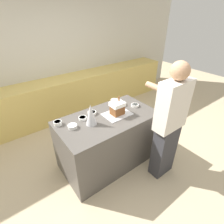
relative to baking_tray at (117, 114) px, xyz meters
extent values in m
plane|color=#C6B28E|center=(-0.17, 0.02, -0.89)|extent=(12.00, 12.00, 0.00)
cube|color=beige|center=(-0.17, 2.21, 0.41)|extent=(8.00, 0.05, 2.60)
cube|color=#DBBC60|center=(-0.17, 1.89, -0.43)|extent=(6.00, 0.60, 0.91)
cube|color=#514C47|center=(-0.17, 0.02, -0.44)|extent=(1.49, 0.81, 0.88)
cube|color=silver|center=(0.00, 0.00, 0.00)|extent=(0.41, 0.31, 0.01)
cube|color=brown|center=(0.00, 0.00, 0.07)|extent=(0.18, 0.15, 0.14)
cube|color=white|center=(0.00, 0.00, 0.17)|extent=(0.20, 0.17, 0.06)
cylinder|color=brown|center=(0.05, 0.03, 0.23)|extent=(0.02, 0.02, 0.07)
cone|color=silver|center=(-0.45, 0.01, 0.15)|extent=(0.15, 0.15, 0.31)
cylinder|color=white|center=(-0.30, 0.24, 0.02)|extent=(0.13, 0.13, 0.04)
cylinder|color=red|center=(-0.30, 0.24, 0.03)|extent=(0.11, 0.11, 0.01)
cylinder|color=silver|center=(0.39, 0.02, 0.01)|extent=(0.13, 0.13, 0.04)
cylinder|color=green|center=(0.39, 0.02, 0.03)|extent=(0.11, 0.11, 0.01)
cylinder|color=white|center=(0.21, 0.33, 0.02)|extent=(0.13, 0.13, 0.05)
cylinder|color=orange|center=(0.21, 0.33, 0.04)|extent=(0.11, 0.11, 0.01)
cylinder|color=white|center=(-0.69, 0.09, 0.02)|extent=(0.12, 0.12, 0.05)
cylinder|color=orange|center=(-0.69, 0.09, 0.04)|extent=(0.10, 0.10, 0.01)
cylinder|color=white|center=(-0.82, 0.28, 0.02)|extent=(0.11, 0.11, 0.05)
cylinder|color=red|center=(-0.82, 0.28, 0.04)|extent=(0.09, 0.09, 0.01)
cylinder|color=white|center=(-0.48, 0.19, 0.01)|extent=(0.12, 0.12, 0.04)
cylinder|color=yellow|center=(-0.48, 0.19, 0.03)|extent=(0.10, 0.10, 0.01)
cylinder|color=white|center=(0.24, 0.18, 0.02)|extent=(0.14, 0.14, 0.04)
cylinder|color=pink|center=(0.24, 0.18, 0.03)|extent=(0.11, 0.11, 0.01)
cube|color=#333338|center=(0.38, -0.66, -0.46)|extent=(0.36, 0.20, 0.86)
cube|color=silver|center=(0.38, -0.66, 0.31)|extent=(0.46, 0.21, 0.68)
sphere|color=tan|center=(0.38, -0.66, 0.76)|extent=(0.23, 0.23, 0.23)
cylinder|color=tan|center=(0.38, -0.43, 0.46)|extent=(0.08, 0.46, 0.08)
camera|label=1|loc=(-1.42, -1.75, 1.38)|focal=28.00mm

